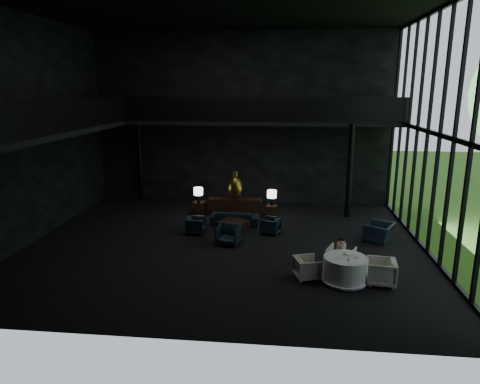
# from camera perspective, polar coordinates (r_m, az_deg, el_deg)

# --- Properties ---
(floor) EXTENTS (14.00, 12.00, 0.02)m
(floor) POSITION_cam_1_polar(r_m,az_deg,el_deg) (15.42, -1.94, -7.04)
(floor) COLOR black
(floor) RESTS_ON ground
(ceiling) EXTENTS (14.00, 12.00, 0.02)m
(ceiling) POSITION_cam_1_polar(r_m,az_deg,el_deg) (14.64, -2.22, 23.68)
(ceiling) COLOR black
(ceiling) RESTS_ON ground
(wall_back) EXTENTS (14.00, 0.04, 8.00)m
(wall_back) POSITION_cam_1_polar(r_m,az_deg,el_deg) (20.43, 0.31, 9.61)
(wall_back) COLOR black
(wall_back) RESTS_ON ground
(wall_front) EXTENTS (14.00, 0.04, 8.00)m
(wall_front) POSITION_cam_1_polar(r_m,az_deg,el_deg) (8.65, -7.63, 3.84)
(wall_front) COLOR black
(wall_front) RESTS_ON ground
(wall_left) EXTENTS (0.04, 12.00, 8.00)m
(wall_left) POSITION_cam_1_polar(r_m,az_deg,el_deg) (16.95, -26.42, 7.35)
(wall_left) COLOR black
(wall_left) RESTS_ON ground
(curtain_wall) EXTENTS (0.20, 12.00, 8.00)m
(curtain_wall) POSITION_cam_1_polar(r_m,az_deg,el_deg) (15.17, 25.11, 6.90)
(curtain_wall) COLOR black
(curtain_wall) RESTS_ON ground
(mezzanine_left) EXTENTS (2.00, 12.00, 0.25)m
(mezzanine_left) POSITION_cam_1_polar(r_m,az_deg,el_deg) (16.44, -23.44, 7.49)
(mezzanine_left) COLOR black
(mezzanine_left) RESTS_ON wall_left
(mezzanine_back) EXTENTS (12.00, 2.00, 0.25)m
(mezzanine_back) POSITION_cam_1_polar(r_m,az_deg,el_deg) (19.36, 3.00, 9.36)
(mezzanine_back) COLOR black
(mezzanine_back) RESTS_ON wall_back
(railing_left) EXTENTS (0.06, 12.00, 1.00)m
(railing_left) POSITION_cam_1_polar(r_m,az_deg,el_deg) (15.93, -20.47, 9.76)
(railing_left) COLOR black
(railing_left) RESTS_ON mezzanine_left
(railing_back) EXTENTS (12.00, 0.06, 1.00)m
(railing_back) POSITION_cam_1_polar(r_m,az_deg,el_deg) (18.33, 2.85, 11.00)
(railing_back) COLOR black
(railing_back) RESTS_ON mezzanine_back
(column_nw) EXTENTS (0.24, 0.24, 4.00)m
(column_nw) POSITION_cam_1_polar(r_m,az_deg,el_deg) (21.46, -13.22, 4.06)
(column_nw) COLOR black
(column_nw) RESTS_ON floor
(column_ne) EXTENTS (0.24, 0.24, 4.00)m
(column_ne) POSITION_cam_1_polar(r_m,az_deg,el_deg) (18.81, 14.40, 2.67)
(column_ne) COLOR black
(column_ne) RESTS_ON floor
(console) EXTENTS (2.33, 0.53, 0.74)m
(console) POSITION_cam_1_polar(r_m,az_deg,el_deg) (18.84, -0.62, -1.97)
(console) COLOR black
(console) RESTS_ON floor
(bronze_urn) EXTENTS (0.64, 0.64, 1.20)m
(bronze_urn) POSITION_cam_1_polar(r_m,az_deg,el_deg) (18.63, -0.62, 0.66)
(bronze_urn) COLOR #B18142
(bronze_urn) RESTS_ON console
(side_table_left) EXTENTS (0.52, 0.52, 0.57)m
(side_table_left) POSITION_cam_1_polar(r_m,az_deg,el_deg) (19.06, -5.42, -2.11)
(side_table_left) COLOR black
(side_table_left) RESTS_ON floor
(table_lamp_left) EXTENTS (0.40, 0.40, 0.67)m
(table_lamp_left) POSITION_cam_1_polar(r_m,az_deg,el_deg) (18.70, -5.58, 0.01)
(table_lamp_left) COLOR black
(table_lamp_left) RESTS_ON side_table_left
(side_table_right) EXTENTS (0.47, 0.47, 0.52)m
(side_table_right) POSITION_cam_1_polar(r_m,az_deg,el_deg) (18.58, 4.23, -2.58)
(side_table_right) COLOR black
(side_table_right) RESTS_ON floor
(table_lamp_right) EXTENTS (0.40, 0.40, 0.67)m
(table_lamp_right) POSITION_cam_1_polar(r_m,az_deg,el_deg) (18.39, 4.27, -0.36)
(table_lamp_right) COLOR black
(table_lamp_right) RESTS_ON side_table_right
(sofa) EXTENTS (1.88, 0.61, 0.73)m
(sofa) POSITION_cam_1_polar(r_m,az_deg,el_deg) (17.52, -0.69, -3.21)
(sofa) COLOR black
(sofa) RESTS_ON floor
(lounge_armchair_west) EXTENTS (0.60, 0.63, 0.64)m
(lounge_armchair_west) POSITION_cam_1_polar(r_m,az_deg,el_deg) (16.55, -5.95, -4.47)
(lounge_armchair_west) COLOR black
(lounge_armchair_west) RESTS_ON floor
(lounge_armchair_east) EXTENTS (0.71, 0.73, 0.61)m
(lounge_armchair_east) POSITION_cam_1_polar(r_m,az_deg,el_deg) (16.50, 4.08, -4.54)
(lounge_armchair_east) COLOR black
(lounge_armchair_east) RESTS_ON floor
(lounge_armchair_south) EXTENTS (0.93, 0.89, 0.82)m
(lounge_armchair_south) POSITION_cam_1_polar(r_m,az_deg,el_deg) (15.34, -1.51, -5.53)
(lounge_armchair_south) COLOR #13323E
(lounge_armchair_south) RESTS_ON floor
(window_armchair) EXTENTS (1.04, 1.18, 0.86)m
(window_armchair) POSITION_cam_1_polar(r_m,az_deg,el_deg) (16.44, 18.10, -4.81)
(window_armchair) COLOR #112A32
(window_armchair) RESTS_ON floor
(coffee_table) EXTENTS (1.27, 1.27, 0.43)m
(coffee_table) POSITION_cam_1_polar(r_m,az_deg,el_deg) (16.72, -0.92, -4.59)
(coffee_table) COLOR black
(coffee_table) RESTS_ON floor
(dining_table) EXTENTS (1.42, 1.42, 0.75)m
(dining_table) POSITION_cam_1_polar(r_m,az_deg,el_deg) (12.90, 13.82, -10.18)
(dining_table) COLOR white
(dining_table) RESTS_ON floor
(dining_chair_north) EXTENTS (1.03, 1.00, 0.83)m
(dining_chair_north) POSITION_cam_1_polar(r_m,az_deg,el_deg) (13.61, 13.28, -8.46)
(dining_chair_north) COLOR beige
(dining_chair_north) RESTS_ON floor
(dining_chair_east) EXTENTS (0.86, 0.90, 0.84)m
(dining_chair_east) POSITION_cam_1_polar(r_m,az_deg,el_deg) (12.99, 18.30, -9.88)
(dining_chair_east) COLOR beige
(dining_chair_east) RESTS_ON floor
(dining_chair_west) EXTENTS (0.77, 0.80, 0.67)m
(dining_chair_west) POSITION_cam_1_polar(r_m,az_deg,el_deg) (12.88, 8.95, -9.94)
(dining_chair_west) COLOR #AFA79D
(dining_chair_west) RESTS_ON floor
(child) EXTENTS (0.28, 0.28, 0.59)m
(child) POSITION_cam_1_polar(r_m,az_deg,el_deg) (13.55, 13.37, -7.06)
(child) COLOR #D196A9
(child) RESTS_ON dining_chair_north
(plate_a) EXTENTS (0.28, 0.28, 0.01)m
(plate_a) POSITION_cam_1_polar(r_m,az_deg,el_deg) (12.63, 13.04, -8.53)
(plate_a) COLOR white
(plate_a) RESTS_ON dining_table
(plate_b) EXTENTS (0.24, 0.24, 0.01)m
(plate_b) POSITION_cam_1_polar(r_m,az_deg,el_deg) (12.89, 14.55, -8.17)
(plate_b) COLOR white
(plate_b) RESTS_ON dining_table
(saucer) EXTENTS (0.16, 0.16, 0.01)m
(saucer) POSITION_cam_1_polar(r_m,az_deg,el_deg) (12.72, 15.35, -8.52)
(saucer) COLOR white
(saucer) RESTS_ON dining_table
(coffee_cup) EXTENTS (0.10, 0.10, 0.06)m
(coffee_cup) POSITION_cam_1_polar(r_m,az_deg,el_deg) (12.71, 15.22, -8.37)
(coffee_cup) COLOR white
(coffee_cup) RESTS_ON saucer
(cereal_bowl) EXTENTS (0.15, 0.15, 0.08)m
(cereal_bowl) POSITION_cam_1_polar(r_m,az_deg,el_deg) (12.88, 13.95, -7.99)
(cereal_bowl) COLOR white
(cereal_bowl) RESTS_ON dining_table
(cream_pot) EXTENTS (0.07, 0.07, 0.07)m
(cream_pot) POSITION_cam_1_polar(r_m,az_deg,el_deg) (12.47, 14.25, -8.77)
(cream_pot) COLOR #99999E
(cream_pot) RESTS_ON dining_table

